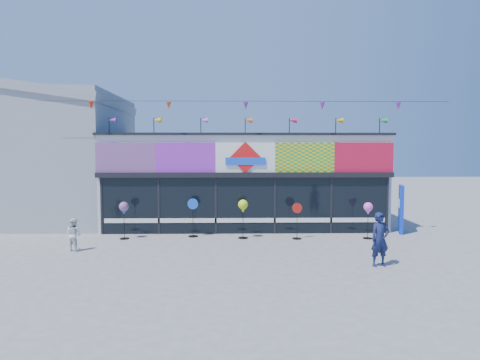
{
  "coord_description": "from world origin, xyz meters",
  "views": [
    {
      "loc": [
        -0.55,
        -13.81,
        3.4
      ],
      "look_at": [
        -0.24,
        2.0,
        2.29
      ],
      "focal_mm": 32.0,
      "sensor_mm": 36.0,
      "label": 1
    }
  ],
  "objects_px": {
    "blue_sign": "(401,209)",
    "child": "(74,234)",
    "spinner_4": "(368,210)",
    "spinner_3": "(297,220)",
    "spinner_2": "(243,207)",
    "adult_man": "(380,239)",
    "spinner_1": "(193,217)",
    "spinner_0": "(124,209)"
  },
  "relations": [
    {
      "from": "spinner_2",
      "to": "child",
      "type": "bearing_deg",
      "value": -161.61
    },
    {
      "from": "spinner_2",
      "to": "adult_man",
      "type": "bearing_deg",
      "value": -46.06
    },
    {
      "from": "adult_man",
      "to": "spinner_2",
      "type": "bearing_deg",
      "value": 120.97
    },
    {
      "from": "spinner_0",
      "to": "spinner_1",
      "type": "relative_size",
      "value": 0.95
    },
    {
      "from": "spinner_3",
      "to": "spinner_4",
      "type": "distance_m",
      "value": 2.75
    },
    {
      "from": "spinner_0",
      "to": "spinner_1",
      "type": "height_order",
      "value": "spinner_1"
    },
    {
      "from": "blue_sign",
      "to": "spinner_4",
      "type": "bearing_deg",
      "value": -128.57
    },
    {
      "from": "blue_sign",
      "to": "child",
      "type": "xyz_separation_m",
      "value": [
        -12.3,
        -2.93,
        -0.43
      ]
    },
    {
      "from": "spinner_0",
      "to": "spinner_3",
      "type": "xyz_separation_m",
      "value": [
        6.62,
        -0.12,
        -0.42
      ]
    },
    {
      "from": "spinner_4",
      "to": "adult_man",
      "type": "bearing_deg",
      "value": -102.91
    },
    {
      "from": "spinner_2",
      "to": "spinner_4",
      "type": "distance_m",
      "value": 4.8
    },
    {
      "from": "spinner_0",
      "to": "child",
      "type": "relative_size",
      "value": 1.3
    },
    {
      "from": "spinner_2",
      "to": "spinner_4",
      "type": "relative_size",
      "value": 1.07
    },
    {
      "from": "spinner_2",
      "to": "blue_sign",
      "type": "bearing_deg",
      "value": 8.77
    },
    {
      "from": "adult_man",
      "to": "spinner_3",
      "type": "bearing_deg",
      "value": 102.28
    },
    {
      "from": "spinner_1",
      "to": "child",
      "type": "distance_m",
      "value": 4.45
    },
    {
      "from": "spinner_3",
      "to": "adult_man",
      "type": "xyz_separation_m",
      "value": [
        1.83,
        -3.89,
        0.06
      ]
    },
    {
      "from": "spinner_0",
      "to": "spinner_1",
      "type": "xyz_separation_m",
      "value": [
        2.6,
        0.38,
        -0.35
      ]
    },
    {
      "from": "spinner_3",
      "to": "blue_sign",
      "type": "bearing_deg",
      "value": 14.64
    },
    {
      "from": "spinner_4",
      "to": "spinner_0",
      "type": "bearing_deg",
      "value": 179.25
    },
    {
      "from": "spinner_1",
      "to": "spinner_0",
      "type": "bearing_deg",
      "value": -171.78
    },
    {
      "from": "spinner_0",
      "to": "spinner_2",
      "type": "distance_m",
      "value": 4.55
    },
    {
      "from": "blue_sign",
      "to": "spinner_4",
      "type": "xyz_separation_m",
      "value": [
        -1.74,
        -1.17,
        0.14
      ]
    },
    {
      "from": "spinner_2",
      "to": "child",
      "type": "distance_m",
      "value": 6.12
    },
    {
      "from": "child",
      "to": "spinner_2",
      "type": "bearing_deg",
      "value": -138.94
    },
    {
      "from": "spinner_3",
      "to": "child",
      "type": "height_order",
      "value": "spinner_3"
    },
    {
      "from": "spinner_1",
      "to": "adult_man",
      "type": "relative_size",
      "value": 0.95
    },
    {
      "from": "blue_sign",
      "to": "spinner_2",
      "type": "distance_m",
      "value": 6.61
    },
    {
      "from": "blue_sign",
      "to": "adult_man",
      "type": "height_order",
      "value": "blue_sign"
    },
    {
      "from": "spinner_3",
      "to": "spinner_1",
      "type": "bearing_deg",
      "value": 172.95
    },
    {
      "from": "spinner_3",
      "to": "spinner_0",
      "type": "bearing_deg",
      "value": 178.94
    },
    {
      "from": "spinner_4",
      "to": "child",
      "type": "bearing_deg",
      "value": -170.54
    },
    {
      "from": "blue_sign",
      "to": "spinner_2",
      "type": "height_order",
      "value": "blue_sign"
    },
    {
      "from": "spinner_1",
      "to": "spinner_2",
      "type": "relative_size",
      "value": 1.0
    },
    {
      "from": "spinner_2",
      "to": "spinner_3",
      "type": "bearing_deg",
      "value": -4.39
    },
    {
      "from": "spinner_1",
      "to": "blue_sign",
      "type": "bearing_deg",
      "value": 4.51
    },
    {
      "from": "spinner_3",
      "to": "child",
      "type": "relative_size",
      "value": 1.25
    },
    {
      "from": "child",
      "to": "spinner_4",
      "type": "bearing_deg",
      "value": -147.86
    },
    {
      "from": "spinner_0",
      "to": "spinner_1",
      "type": "bearing_deg",
      "value": 8.22
    },
    {
      "from": "spinner_2",
      "to": "spinner_3",
      "type": "xyz_separation_m",
      "value": [
        2.07,
        -0.16,
        -0.47
      ]
    },
    {
      "from": "spinner_1",
      "to": "spinner_4",
      "type": "xyz_separation_m",
      "value": [
        6.75,
        -0.5,
        0.33
      ]
    },
    {
      "from": "blue_sign",
      "to": "adult_man",
      "type": "relative_size",
      "value": 1.23
    }
  ]
}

